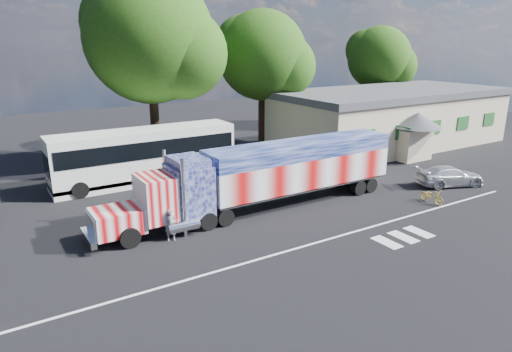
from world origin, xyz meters
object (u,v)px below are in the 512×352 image
semi_truck (268,174)px  bicycle (432,196)px  coach_bus (145,155)px  parked_car (450,176)px  tree_ne_a (264,56)px  tree_n_mid (152,39)px  woman (171,225)px  tree_far_ne (380,59)px

semi_truck → bicycle: bearing=-26.8°
coach_bus → parked_car: bearing=-34.6°
tree_ne_a → tree_n_mid: bearing=-171.9°
coach_bus → tree_ne_a: bearing=22.3°
woman → tree_ne_a: size_ratio=0.13×
bicycle → tree_far_ne: (16.89, 21.01, 7.18)m
woman → tree_n_mid: tree_n_mid is taller
semi_truck → parked_car: (13.03, -2.89, -1.42)m
tree_far_ne → tree_ne_a: (-16.89, -1.86, 0.63)m
tree_n_mid → parked_car: bearing=-46.8°
woman → bicycle: (15.68, -3.26, -0.38)m
semi_truck → tree_ne_a: tree_ne_a is taller
parked_car → tree_far_ne: tree_far_ne is taller
woman → tree_n_mid: 17.51m
tree_far_ne → coach_bus: bearing=-166.4°
semi_truck → woman: 6.89m
parked_car → tree_n_mid: size_ratio=0.32×
semi_truck → tree_n_mid: bearing=98.5°
woman → semi_truck: bearing=30.4°
coach_bus → woman: size_ratio=7.84×
semi_truck → woman: bearing=-169.0°
semi_truck → tree_far_ne: bearing=32.4°
tree_n_mid → tree_ne_a: tree_n_mid is taller
tree_far_ne → parked_car: bearing=-123.7°
woman → bicycle: woman is taller
semi_truck → woman: (-6.65, -1.30, -1.28)m
woman → tree_ne_a: 23.53m
coach_bus → tree_ne_a: (13.39, 5.48, 6.33)m
tree_n_mid → tree_ne_a: (10.97, 1.55, -1.46)m
coach_bus → bicycle: bearing=-45.6°
semi_truck → tree_far_ne: tree_far_ne is taller
semi_truck → tree_ne_a: size_ratio=1.54×
coach_bus → tree_far_ne: 31.67m
woman → parked_car: bearing=14.8°
tree_n_mid → tree_ne_a: 11.18m
woman → tree_far_ne: size_ratio=0.14×
parked_car → tree_far_ne: (12.89, 19.34, 6.95)m
woman → tree_far_ne: tree_far_ne is taller
parked_car → woman: size_ratio=2.84×
parked_car → bicycle: size_ratio=2.77×
parked_car → tree_n_mid: tree_n_mid is taller
tree_n_mid → semi_truck: bearing=-81.5°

